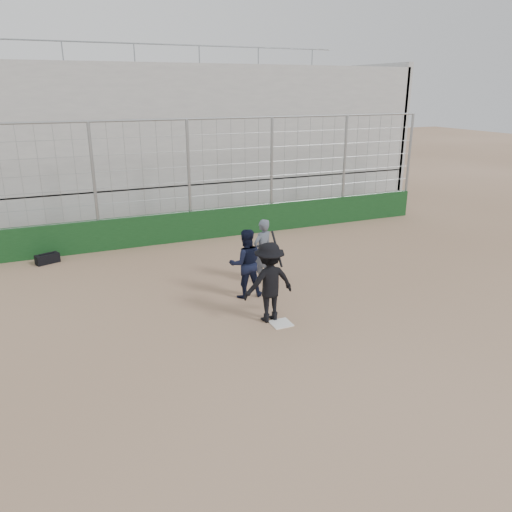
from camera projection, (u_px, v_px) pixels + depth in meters
name	position (u px, v px, depth m)	size (l,w,h in m)	color
ground	(281.00, 324.00, 11.00)	(90.00, 90.00, 0.00)	brown
home_plate	(281.00, 323.00, 11.00)	(0.44, 0.44, 0.02)	white
backstop	(191.00, 213.00, 16.79)	(18.10, 0.25, 4.04)	#103515
bleachers	(155.00, 140.00, 20.47)	(20.25, 6.70, 6.98)	#9D9D9D
batter_at_plate	(269.00, 282.00, 10.92)	(1.20, 0.81, 1.95)	black
catcher_crouched	(246.00, 275.00, 12.25)	(0.90, 0.73, 1.18)	black
umpire	(263.00, 254.00, 13.16)	(0.63, 0.41, 1.56)	#4C5461
equipment_bag	(47.00, 259.00, 14.77)	(0.72, 0.50, 0.32)	black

